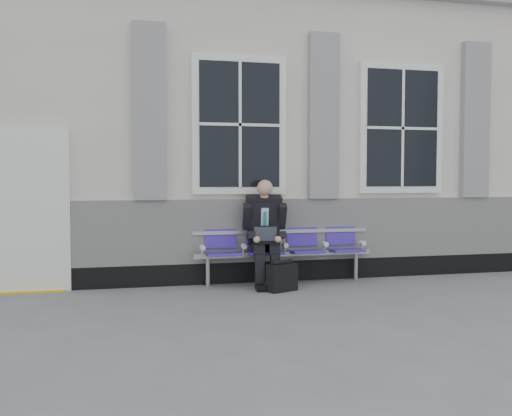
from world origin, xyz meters
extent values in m
plane|color=slate|center=(0.00, 0.00, 0.00)|extent=(70.00, 70.00, 0.00)
cube|color=silver|center=(0.00, 3.50, 2.10)|extent=(14.00, 4.00, 4.20)
cube|color=gray|center=(0.00, 3.50, 4.32)|extent=(14.40, 4.40, 0.24)
cube|color=black|center=(0.00, 1.47, 0.15)|extent=(14.00, 0.10, 0.30)
cube|color=silver|center=(0.00, 1.46, 0.75)|extent=(14.00, 0.08, 0.90)
cube|color=gray|center=(-3.40, 1.44, 2.40)|extent=(0.45, 0.14, 2.40)
cube|color=gray|center=(-0.90, 1.44, 2.40)|extent=(0.45, 0.14, 2.40)
cube|color=gray|center=(1.60, 1.44, 2.40)|extent=(0.45, 0.14, 2.40)
cube|color=white|center=(-2.15, 1.46, 2.25)|extent=(1.35, 0.10, 1.95)
cube|color=black|center=(-2.15, 1.41, 2.25)|extent=(1.15, 0.02, 1.75)
cube|color=white|center=(0.35, 1.46, 2.25)|extent=(1.35, 0.10, 1.95)
cube|color=black|center=(0.35, 1.41, 2.25)|extent=(1.15, 0.02, 1.75)
cube|color=black|center=(-5.00, 1.60, 1.05)|extent=(0.95, 0.30, 2.10)
cube|color=white|center=(-5.00, 1.45, 1.05)|extent=(1.10, 0.10, 2.20)
cube|color=gold|center=(-5.00, 1.48, 0.01)|extent=(0.95, 0.30, 0.02)
cube|color=#9EA0A3|center=(-1.53, 1.30, 0.42)|extent=(2.60, 0.07, 0.07)
cube|color=#9EA0A3|center=(-1.53, 1.42, 0.73)|extent=(2.60, 0.05, 0.05)
cylinder|color=#9EA0A3|center=(-2.63, 1.30, 0.20)|extent=(0.06, 0.06, 0.39)
cylinder|color=#9EA0A3|center=(-0.43, 1.30, 0.20)|extent=(0.06, 0.06, 0.39)
cube|color=#36209E|center=(-2.43, 1.22, 0.45)|extent=(0.46, 0.42, 0.07)
cube|color=#36209E|center=(-2.43, 1.43, 0.71)|extent=(0.46, 0.10, 0.40)
cube|color=#36209E|center=(-1.83, 1.22, 0.45)|extent=(0.46, 0.42, 0.07)
cube|color=#36209E|center=(-1.83, 1.43, 0.71)|extent=(0.46, 0.10, 0.40)
cube|color=#36209E|center=(-1.23, 1.22, 0.45)|extent=(0.46, 0.42, 0.07)
cube|color=#36209E|center=(-1.23, 1.43, 0.71)|extent=(0.46, 0.10, 0.40)
cube|color=#36209E|center=(-0.63, 1.22, 0.45)|extent=(0.46, 0.42, 0.07)
cube|color=#36209E|center=(-0.63, 1.43, 0.71)|extent=(0.46, 0.10, 0.40)
cylinder|color=white|center=(-2.71, 1.25, 0.55)|extent=(0.07, 0.12, 0.07)
cylinder|color=white|center=(-2.13, 1.25, 0.55)|extent=(0.07, 0.12, 0.07)
cylinder|color=white|center=(-1.53, 1.25, 0.55)|extent=(0.07, 0.12, 0.07)
cylinder|color=white|center=(-0.93, 1.25, 0.55)|extent=(0.07, 0.12, 0.07)
cylinder|color=white|center=(-0.35, 1.25, 0.55)|extent=(0.07, 0.12, 0.07)
cube|color=black|center=(-1.99, 0.84, 0.05)|extent=(0.15, 0.28, 0.09)
cube|color=black|center=(-1.79, 0.82, 0.05)|extent=(0.15, 0.28, 0.09)
cube|color=black|center=(-1.99, 0.90, 0.25)|extent=(0.14, 0.15, 0.47)
cube|color=black|center=(-1.78, 0.88, 0.25)|extent=(0.14, 0.15, 0.47)
cube|color=black|center=(-1.96, 1.13, 0.54)|extent=(0.20, 0.48, 0.14)
cube|color=black|center=(-1.75, 1.10, 0.54)|extent=(0.20, 0.48, 0.14)
cube|color=black|center=(-1.83, 1.32, 0.88)|extent=(0.47, 0.40, 0.65)
cube|color=#C2D3FF|center=(-1.84, 1.20, 0.90)|extent=(0.11, 0.11, 0.37)
cube|color=teal|center=(-1.85, 1.19, 0.88)|extent=(0.06, 0.09, 0.31)
cube|color=black|center=(-1.83, 1.29, 1.19)|extent=(0.52, 0.30, 0.15)
cylinder|color=tan|center=(-1.84, 1.24, 1.26)|extent=(0.11, 0.11, 0.10)
sphere|color=tan|center=(-1.85, 1.18, 1.37)|extent=(0.22, 0.22, 0.22)
cube|color=black|center=(-2.09, 1.25, 0.97)|extent=(0.14, 0.30, 0.38)
cube|color=black|center=(-1.60, 1.19, 0.97)|extent=(0.14, 0.30, 0.38)
cube|color=black|center=(-2.07, 1.06, 0.72)|extent=(0.13, 0.33, 0.15)
cube|color=black|center=(-1.66, 1.01, 0.72)|extent=(0.13, 0.33, 0.15)
sphere|color=tan|center=(-2.03, 0.91, 0.68)|extent=(0.09, 0.09, 0.09)
sphere|color=tan|center=(-1.74, 0.87, 0.68)|extent=(0.09, 0.09, 0.09)
cube|color=black|center=(-1.87, 0.97, 0.62)|extent=(0.37, 0.28, 0.02)
cube|color=black|center=(-1.86, 1.09, 0.73)|extent=(0.35, 0.13, 0.22)
cube|color=black|center=(-1.86, 1.08, 0.73)|extent=(0.32, 0.11, 0.19)
cube|color=black|center=(-1.72, 0.73, 0.18)|extent=(0.44, 0.31, 0.36)
cylinder|color=black|center=(-1.72, 0.73, 0.39)|extent=(0.32, 0.18, 0.06)
camera|label=1|loc=(-3.78, -6.48, 1.50)|focal=40.00mm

